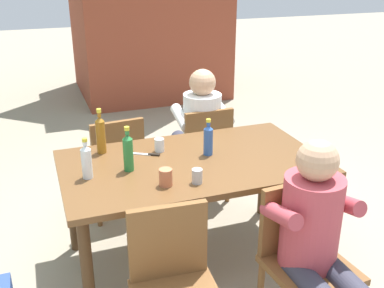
% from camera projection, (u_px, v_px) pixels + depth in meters
% --- Properties ---
extents(ground_plane, '(24.00, 24.00, 0.00)m').
position_uv_depth(ground_plane, '(192.00, 258.00, 3.34)').
color(ground_plane, gray).
extents(dining_table, '(1.71, 0.98, 0.78)m').
position_uv_depth(dining_table, '(192.00, 173.00, 3.08)').
color(dining_table, brown).
rests_on(dining_table, ground_plane).
extents(chair_near_right, '(0.48, 0.48, 0.87)m').
position_uv_depth(chair_near_right, '(303.00, 253.00, 2.59)').
color(chair_near_right, brown).
rests_on(chair_near_right, ground_plane).
extents(chair_far_right, '(0.45, 0.45, 0.87)m').
position_uv_depth(chair_far_right, '(203.00, 149.00, 3.97)').
color(chair_far_right, brown).
rests_on(chair_far_right, ground_plane).
extents(chair_far_left, '(0.48, 0.48, 0.87)m').
position_uv_depth(chair_far_left, '(115.00, 161.00, 3.73)').
color(chair_far_left, brown).
rests_on(chair_far_left, ground_plane).
extents(chair_near_left, '(0.47, 0.47, 0.87)m').
position_uv_depth(chair_near_left, '(174.00, 283.00, 2.35)').
color(chair_near_left, brown).
rests_on(chair_near_left, ground_plane).
extents(person_in_white_shirt, '(0.47, 0.61, 1.18)m').
position_uv_depth(person_in_white_shirt, '(318.00, 238.00, 2.43)').
color(person_in_white_shirt, '#B7424C').
rests_on(person_in_white_shirt, ground_plane).
extents(person_in_plaid_shirt, '(0.47, 0.61, 1.18)m').
position_uv_depth(person_in_plaid_shirt, '(199.00, 127.00, 4.00)').
color(person_in_plaid_shirt, white).
rests_on(person_in_plaid_shirt, ground_plane).
extents(bottle_blue, '(0.06, 0.06, 0.25)m').
position_uv_depth(bottle_blue, '(208.00, 139.00, 3.11)').
color(bottle_blue, '#2D56A3').
rests_on(bottle_blue, dining_table).
extents(bottle_clear, '(0.06, 0.06, 0.26)m').
position_uv_depth(bottle_clear, '(87.00, 161.00, 2.78)').
color(bottle_clear, white).
rests_on(bottle_clear, dining_table).
extents(bottle_green, '(0.06, 0.06, 0.29)m').
position_uv_depth(bottle_green, '(128.00, 152.00, 2.87)').
color(bottle_green, '#287A38').
rests_on(bottle_green, dining_table).
extents(bottle_amber, '(0.06, 0.06, 0.32)m').
position_uv_depth(bottle_amber, '(101.00, 134.00, 3.13)').
color(bottle_amber, '#996019').
rests_on(bottle_amber, dining_table).
extents(cup_steel, '(0.06, 0.06, 0.09)m').
position_uv_depth(cup_steel, '(197.00, 176.00, 2.74)').
color(cup_steel, '#B2B7BC').
rests_on(cup_steel, dining_table).
extents(cup_terracotta, '(0.08, 0.08, 0.10)m').
position_uv_depth(cup_terracotta, '(166.00, 177.00, 2.71)').
color(cup_terracotta, '#BC6B47').
rests_on(cup_terracotta, dining_table).
extents(cup_glass, '(0.07, 0.07, 0.09)m').
position_uv_depth(cup_glass, '(159.00, 145.00, 3.18)').
color(cup_glass, silver).
rests_on(cup_glass, dining_table).
extents(table_knife, '(0.22, 0.14, 0.01)m').
position_uv_depth(table_knife, '(145.00, 154.00, 3.14)').
color(table_knife, silver).
rests_on(table_knife, dining_table).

